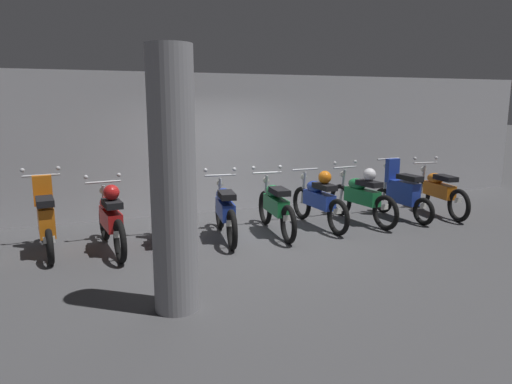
% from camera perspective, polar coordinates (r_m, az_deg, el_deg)
% --- Properties ---
extents(ground_plane, '(80.00, 80.00, 0.00)m').
position_cam_1_polar(ground_plane, '(8.18, -0.34, -5.50)').
color(ground_plane, '#424244').
extents(back_wall, '(16.41, 0.30, 2.89)m').
position_cam_1_polar(back_wall, '(10.08, -5.06, 5.91)').
color(back_wall, '#ADADB2').
rests_on(back_wall, ground).
extents(motorbike_slot_1, '(0.59, 1.68, 1.29)m').
position_cam_1_polar(motorbike_slot_1, '(7.90, -24.15, -3.09)').
color(motorbike_slot_1, black).
rests_on(motorbike_slot_1, ground).
extents(motorbike_slot_2, '(0.59, 1.95, 1.15)m').
position_cam_1_polar(motorbike_slot_2, '(7.67, -17.23, -3.02)').
color(motorbike_slot_2, black).
rests_on(motorbike_slot_2, ground).
extents(motorbike_slot_3, '(0.59, 1.68, 1.29)m').
position_cam_1_polar(motorbike_slot_3, '(7.78, -10.35, -2.20)').
color(motorbike_slot_3, black).
rests_on(motorbike_slot_3, ground).
extents(motorbike_slot_4, '(0.58, 1.94, 1.15)m').
position_cam_1_polar(motorbike_slot_4, '(8.03, -3.78, -2.19)').
color(motorbike_slot_4, black).
rests_on(motorbike_slot_4, ground).
extents(motorbike_slot_5, '(0.59, 1.95, 1.15)m').
position_cam_1_polar(motorbike_slot_5, '(8.34, 2.38, -1.70)').
color(motorbike_slot_5, black).
rests_on(motorbike_slot_5, ground).
extents(motorbike_slot_6, '(0.56, 1.95, 1.08)m').
position_cam_1_polar(motorbike_slot_6, '(8.84, 7.63, -0.85)').
color(motorbike_slot_6, black).
rests_on(motorbike_slot_6, ground).
extents(motorbike_slot_7, '(0.59, 1.95, 1.15)m').
position_cam_1_polar(motorbike_slot_7, '(9.31, 12.71, -0.42)').
color(motorbike_slot_7, black).
rests_on(motorbike_slot_7, ground).
extents(motorbike_slot_8, '(0.56, 1.68, 1.18)m').
position_cam_1_polar(motorbike_slot_8, '(9.85, 17.27, -0.06)').
color(motorbike_slot_8, black).
rests_on(motorbike_slot_8, ground).
extents(motorbike_slot_9, '(0.59, 1.95, 1.15)m').
position_cam_1_polar(motorbike_slot_9, '(10.47, 21.25, 0.14)').
color(motorbike_slot_9, black).
rests_on(motorbike_slot_9, ground).
extents(support_pillar, '(0.50, 0.50, 2.89)m').
position_cam_1_polar(support_pillar, '(5.13, -10.02, 1.10)').
color(support_pillar, gray).
rests_on(support_pillar, ground).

